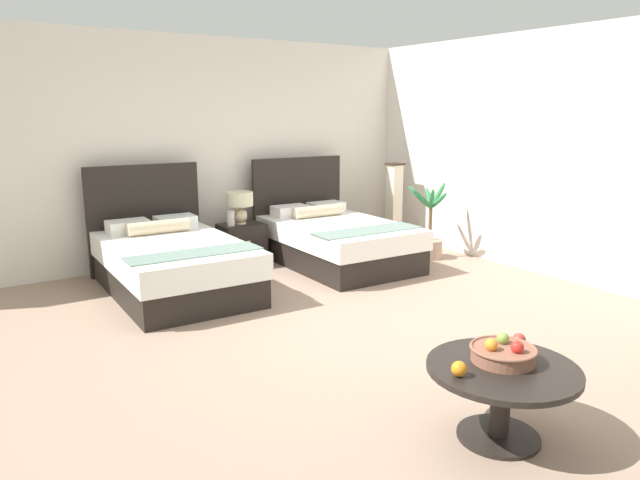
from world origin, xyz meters
name	(u,v)px	position (x,y,z in m)	size (l,w,h in m)	color
ground_plane	(371,330)	(0.00, 0.00, -0.01)	(9.39, 10.17, 0.02)	gray
wall_back	(214,150)	(0.00, 3.28, 1.40)	(9.39, 0.12, 2.81)	silver
wall_side_right	(547,154)	(2.89, 0.40, 1.40)	(0.12, 5.77, 2.81)	silver
bed_near_window	(172,262)	(-1.06, 2.08, 0.32)	(1.37, 2.11, 1.29)	black
bed_near_corner	(335,239)	(1.07, 2.09, 0.31)	(1.39, 2.08, 1.28)	black
nightstand	(242,244)	(0.07, 2.71, 0.26)	(0.53, 0.44, 0.51)	black
table_lamp	(240,203)	(0.07, 2.73, 0.78)	(0.33, 0.33, 0.40)	beige
vase	(231,218)	(-0.09, 2.67, 0.61)	(0.10, 0.10, 0.19)	silver
coffee_table	(502,385)	(-0.49, -1.83, 0.34)	(0.88, 0.88, 0.46)	black
fruit_bowl	(503,353)	(-0.44, -1.78, 0.51)	(0.39, 0.39, 0.15)	#8B5743
loose_apple	(519,340)	(-0.16, -1.68, 0.50)	(0.08, 0.08, 0.08)	#B0382D
loose_orange	(459,369)	(-0.80, -1.78, 0.50)	(0.09, 0.09, 0.09)	orange
floor_lamp_corner	(394,204)	(2.46, 2.57, 0.58)	(0.21, 0.21, 1.17)	#37241B
potted_palm	(429,237)	(2.26, 1.62, 0.28)	(0.61, 0.46, 1.00)	tan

